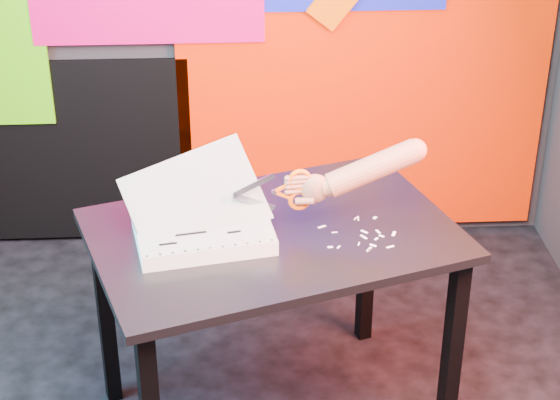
{
  "coord_description": "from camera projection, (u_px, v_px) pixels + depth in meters",
  "views": [
    {
      "loc": [
        0.09,
        -2.28,
        2.22
      ],
      "look_at": [
        0.22,
        0.21,
        0.87
      ],
      "focal_mm": 60.0,
      "sensor_mm": 36.0,
      "label": 1
    }
  ],
  "objects": [
    {
      "name": "printout_stack",
      "position": [
        202.0,
        231.0,
        2.85
      ],
      "size": [
        0.48,
        0.37,
        0.3
      ],
      "rotation": [
        0.0,
        0.0,
        0.19
      ],
      "color": "white",
      "rests_on": "work_table"
    },
    {
      "name": "room",
      "position": [
        198.0,
        77.0,
        2.41
      ],
      "size": [
        3.01,
        3.01,
        2.71
      ],
      "color": "black",
      "rests_on": "ground"
    },
    {
      "name": "scissors",
      "position": [
        294.0,
        190.0,
        2.84
      ],
      "size": [
        0.24,
        0.04,
        0.14
      ],
      "rotation": [
        0.0,
        0.0,
        0.13
      ],
      "color": "#A0A8B8",
      "rests_on": "printout_stack"
    },
    {
      "name": "backdrop",
      "position": [
        225.0,
        40.0,
        3.89
      ],
      "size": [
        2.88,
        0.05,
        2.08
      ],
      "color": "#F02200",
      "rests_on": "ground"
    },
    {
      "name": "work_table",
      "position": [
        273.0,
        258.0,
        2.95
      ],
      "size": [
        1.29,
        1.05,
        0.75
      ],
      "rotation": [
        0.0,
        0.0,
        0.32
      ],
      "color": "black",
      "rests_on": "ground"
    },
    {
      "name": "hand_forearm",
      "position": [
        363.0,
        171.0,
        2.86
      ],
      "size": [
        0.43,
        0.11,
        0.19
      ],
      "rotation": [
        0.0,
        0.0,
        0.13
      ],
      "color": "#A47559",
      "rests_on": "work_table"
    },
    {
      "name": "paper_clippings",
      "position": [
        365.0,
        236.0,
        2.88
      ],
      "size": [
        0.24,
        0.22,
        0.0
      ],
      "color": "white",
      "rests_on": "work_table"
    }
  ]
}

